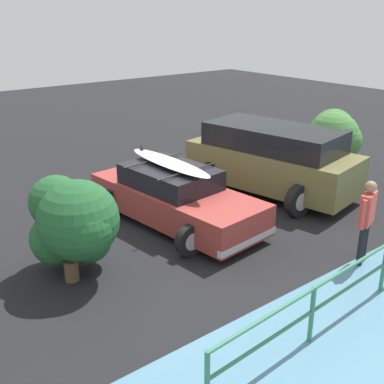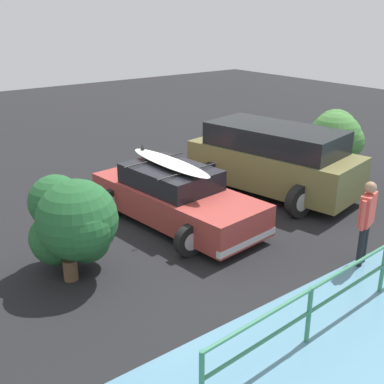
% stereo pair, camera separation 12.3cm
% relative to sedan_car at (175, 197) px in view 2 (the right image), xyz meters
% --- Properties ---
extents(ground_plane, '(44.00, 44.00, 0.02)m').
position_rel_sedan_car_xyz_m(ground_plane, '(0.15, 0.00, -0.65)').
color(ground_plane, black).
rests_on(ground_plane, ground).
extents(sedan_car, '(2.62, 4.56, 1.61)m').
position_rel_sedan_car_xyz_m(sedan_car, '(0.00, 0.00, 0.00)').
color(sedan_car, '#9E3833').
rests_on(sedan_car, ground).
extents(suv_car, '(3.15, 4.83, 1.83)m').
position_rel_sedan_car_xyz_m(suv_car, '(-3.19, -0.00, 0.31)').
color(suv_car, brown).
rests_on(suv_car, ground).
extents(person_bystander, '(0.63, 0.33, 1.69)m').
position_rel_sedan_car_xyz_m(person_bystander, '(-1.75, 3.77, 0.37)').
color(person_bystander, black).
rests_on(person_bystander, ground).
extents(railing_fence, '(8.47, 0.55, 0.94)m').
position_rel_sedan_car_xyz_m(railing_fence, '(-1.16, 4.58, -0.01)').
color(railing_fence, '#387F5B').
rests_on(railing_fence, ground).
extents(bush_near_left, '(1.47, 1.93, 1.91)m').
position_rel_sedan_car_xyz_m(bush_near_left, '(2.85, 0.78, 0.37)').
color(bush_near_left, brown).
rests_on(bush_near_left, ground).
extents(bush_near_right, '(1.66, 1.58, 2.05)m').
position_rel_sedan_car_xyz_m(bush_near_right, '(-5.19, 0.46, 0.70)').
color(bush_near_right, brown).
rests_on(bush_near_right, ground).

